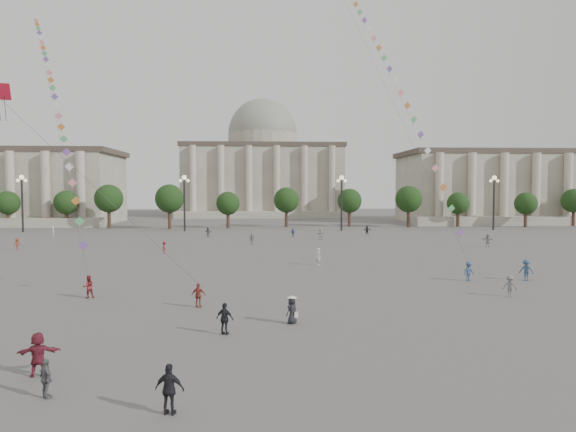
{
  "coord_description": "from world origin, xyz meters",
  "views": [
    {
      "loc": [
        -0.39,
        -27.99,
        7.99
      ],
      "look_at": [
        1.68,
        12.0,
        5.89
      ],
      "focal_mm": 32.0,
      "sensor_mm": 36.0,
      "label": 1
    }
  ],
  "objects": [
    {
      "name": "tourist_0",
      "position": [
        -4.66,
        6.56,
        0.83
      ],
      "size": [
        1.02,
        0.55,
        1.65
      ],
      "primitive_type": "imported",
      "rotation": [
        0.0,
        0.0,
        2.98
      ],
      "color": "maroon",
      "rests_on": "ground"
    },
    {
      "name": "tourist_2",
      "position": [
        -9.95,
        -5.91,
        0.95
      ],
      "size": [
        1.84,
        0.92,
        1.9
      ],
      "primitive_type": "imported",
      "rotation": [
        0.0,
        0.0,
        3.35
      ],
      "color": "maroon",
      "rests_on": "ground"
    },
    {
      "name": "person_crowd_10",
      "position": [
        -35.3,
        59.58,
        0.87
      ],
      "size": [
        0.66,
        0.75,
        1.74
      ],
      "primitive_type": "imported",
      "rotation": [
        0.0,
        0.0,
        2.06
      ],
      "color": "silver",
      "rests_on": "ground"
    },
    {
      "name": "person_crowd_14",
      "position": [
        22.69,
        15.3,
        0.93
      ],
      "size": [
        1.38,
        1.27,
        1.86
      ],
      "primitive_type": "imported",
      "rotation": [
        0.0,
        0.0,
        5.65
      ],
      "color": "#324B71",
      "rests_on": "ground"
    },
    {
      "name": "kite_train_mid",
      "position": [
        12.58,
        36.9,
        28.36
      ],
      "size": [
        10.22,
        40.65,
        64.79
      ],
      "color": "#3F3F3F",
      "rests_on": "ground"
    },
    {
      "name": "person_crowd_4",
      "position": [
        8.95,
        52.57,
        0.93
      ],
      "size": [
        1.69,
        1.52,
        1.87
      ],
      "primitive_type": "imported",
      "rotation": [
        0.0,
        0.0,
        3.82
      ],
      "color": "#B0AFAC",
      "rests_on": "ground"
    },
    {
      "name": "tourist_1",
      "position": [
        -2.42,
        -0.02,
        0.88
      ],
      "size": [
        1.11,
        0.81,
        1.75
      ],
      "primitive_type": "imported",
      "rotation": [
        0.0,
        0.0,
        2.72
      ],
      "color": "black",
      "rests_on": "ground"
    },
    {
      "name": "person_crowd_6",
      "position": [
        18.01,
        8.82,
        0.8
      ],
      "size": [
        1.19,
        1.02,
        1.6
      ],
      "primitive_type": "imported",
      "rotation": [
        0.0,
        0.0,
        5.78
      ],
      "color": "slate",
      "rests_on": "ground"
    },
    {
      "name": "hat_person",
      "position": [
        1.41,
        2.09,
        0.85
      ],
      "size": [
        0.91,
        0.91,
        1.69
      ],
      "color": "black",
      "rests_on": "ground"
    },
    {
      "name": "kite_flyer_0",
      "position": [
        -13.13,
        10.05,
        0.83
      ],
      "size": [
        1.01,
        0.94,
        1.66
      ],
      "primitive_type": "imported",
      "rotation": [
        0.0,
        0.0,
        3.65
      ],
      "color": "maroon",
      "rests_on": "ground"
    },
    {
      "name": "person_crowd_17",
      "position": [
        -12.39,
        35.73,
        0.79
      ],
      "size": [
        0.93,
        1.17,
        1.58
      ],
      "primitive_type": "imported",
      "rotation": [
        0.0,
        0.0,
        1.96
      ],
      "color": "maroon",
      "rests_on": "ground"
    },
    {
      "name": "hall_central",
      "position": [
        0.0,
        129.22,
        14.23
      ],
      "size": [
        48.3,
        34.3,
        35.5
      ],
      "color": "gray",
      "rests_on": "ground"
    },
    {
      "name": "lamp_post_mid_east",
      "position": [
        15.0,
        70.0,
        7.35
      ],
      "size": [
        2.0,
        0.9,
        10.65
      ],
      "color": "#262628",
      "rests_on": "ground"
    },
    {
      "name": "lamp_post_far_west",
      "position": [
        -45.0,
        70.0,
        7.35
      ],
      "size": [
        2.0,
        0.9,
        10.65
      ],
      "color": "#262628",
      "rests_on": "ground"
    },
    {
      "name": "person_crowd_2",
      "position": [
        -32.61,
        41.04,
        0.76
      ],
      "size": [
        1.12,
        1.07,
        1.52
      ],
      "primitive_type": "imported",
      "rotation": [
        0.0,
        0.0,
        0.69
      ],
      "color": "maroon",
      "rests_on": "ground"
    },
    {
      "name": "person_crowd_7",
      "position": [
        30.9,
        41.12,
        0.96
      ],
      "size": [
        1.66,
        1.66,
        1.92
      ],
      "primitive_type": "imported",
      "rotation": [
        0.0,
        0.0,
        2.36
      ],
      "color": "#B4B4B0",
      "rests_on": "ground"
    },
    {
      "name": "person_crowd_9",
      "position": [
        18.06,
        60.62,
        0.81
      ],
      "size": [
        1.55,
        0.67,
        1.62
      ],
      "primitive_type": "imported",
      "rotation": [
        0.0,
        0.0,
        0.13
      ],
      "color": "black",
      "rests_on": "ground"
    },
    {
      "name": "tourist_3",
      "position": [
        -8.63,
        -8.32,
        0.77
      ],
      "size": [
        0.91,
        0.9,
        1.54
      ],
      "primitive_type": "imported",
      "rotation": [
        0.0,
        0.0,
        2.37
      ],
      "color": "slate",
      "rests_on": "ground"
    },
    {
      "name": "tourist_4",
      "position": [
        -3.66,
        -10.0,
        0.91
      ],
      "size": [
        1.14,
        0.66,
        1.83
      ],
      "primitive_type": "imported",
      "rotation": [
        0.0,
        0.0,
        2.93
      ],
      "color": "black",
      "rests_on": "ground"
    },
    {
      "name": "tree_row",
      "position": [
        0.0,
        78.0,
        5.39
      ],
      "size": [
        137.12,
        5.12,
        8.0
      ],
      "color": "#3B281D",
      "rests_on": "ground"
    },
    {
      "name": "person_crowd_16",
      "position": [
        -1.84,
        46.26,
        0.77
      ],
      "size": [
        0.97,
        0.66,
        1.54
      ],
      "primitive_type": "imported",
      "rotation": [
        0.0,
        0.0,
        0.35
      ],
      "color": "slate",
      "rests_on": "ground"
    },
    {
      "name": "person_crowd_12",
      "position": [
        -9.3,
        57.76,
        0.85
      ],
      "size": [
        1.57,
        1.32,
        1.7
      ],
      "primitive_type": "imported",
      "rotation": [
        0.0,
        0.0,
        2.52
      ],
      "color": "slate",
      "rests_on": "ground"
    },
    {
      "name": "lamp_post_far_east",
      "position": [
        45.0,
        70.0,
        7.35
      ],
      "size": [
        2.0,
        0.9,
        10.65
      ],
      "color": "#262628",
      "rests_on": "ground"
    },
    {
      "name": "ground",
      "position": [
        0.0,
        0.0,
        0.0
      ],
      "size": [
        360.0,
        360.0,
        0.0
      ],
      "primitive_type": "plane",
      "color": "#575452",
      "rests_on": "ground"
    },
    {
      "name": "person_crowd_0",
      "position": [
        4.81,
        57.02,
        0.74
      ],
      "size": [
        0.89,
        0.4,
        1.49
      ],
      "primitive_type": "imported",
      "rotation": [
        0.0,
        0.0,
        0.04
      ],
      "color": "#384A7E",
      "rests_on": "ground"
    },
    {
      "name": "hall_east",
      "position": [
        75.0,
        93.89,
        8.43
      ],
      "size": [
        84.0,
        26.22,
        17.2
      ],
      "color": "gray",
      "rests_on": "ground"
    },
    {
      "name": "lamp_post_mid_west",
      "position": [
        -15.0,
        70.0,
        7.35
      ],
      "size": [
        2.0,
        0.9,
        10.65
      ],
      "color": "#262628",
      "rests_on": "ground"
    },
    {
      "name": "person_crowd_13",
      "position": [
        5.56,
        25.18,
        0.92
      ],
      "size": [
        0.72,
        0.8,
        1.84
      ],
      "primitive_type": "imported",
      "rotation": [
        0.0,
        0.0,
        2.09
      ],
      "color": "silver",
      "rests_on": "ground"
    },
    {
      "name": "kite_train_west",
      "position": [
        -24.84,
        33.68,
        20.1
      ],
      "size": [
        22.44,
        44.0,
        60.88
      ],
      "color": "#3F3F3F",
      "rests_on": "ground"
    },
    {
      "name": "kite_flyer_1",
      "position": [
        17.62,
        15.4,
        0.86
      ],
      "size": [
        1.26,
        1.0,
        1.71
      ],
      "primitive_type": "imported",
      "rotation": [
        0.0,
        0.0,
        0.38
      ],
      "color": "#334974",
      "rests_on": "ground"
    }
  ]
}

